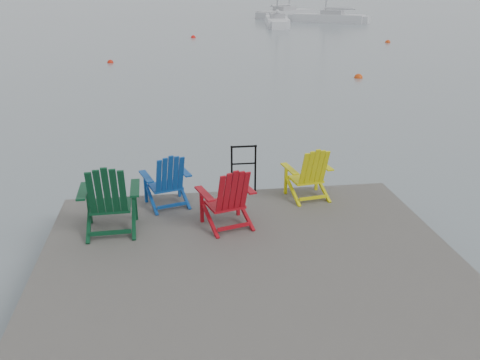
{
  "coord_description": "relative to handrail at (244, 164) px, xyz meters",
  "views": [
    {
      "loc": [
        -1.01,
        -6.24,
        4.18
      ],
      "look_at": [
        0.14,
        2.15,
        0.85
      ],
      "focal_mm": 38.0,
      "sensor_mm": 36.0,
      "label": 1
    }
  ],
  "objects": [
    {
      "name": "chair_blue",
      "position": [
        -1.4,
        -0.47,
        -0.05
      ],
      "size": [
        0.92,
        0.88,
        0.99
      ],
      "rotation": [
        0.0,
        0.0,
        0.29
      ],
      "color": "navy",
      "rests_on": "dock"
    },
    {
      "name": "chair_yellow",
      "position": [
        1.11,
        -0.48,
        -0.04
      ],
      "size": [
        0.87,
        0.82,
        0.99
      ],
      "rotation": [
        0.0,
        0.0,
        0.16
      ],
      "color": "#D2CC0B",
      "rests_on": "dock"
    },
    {
      "name": "buoy_c",
      "position": [
        14.49,
        27.36,
        -1.04
      ],
      "size": [
        0.39,
        0.39,
        0.39
      ],
      "primitive_type": "sphere",
      "color": "red",
      "rests_on": "ground"
    },
    {
      "name": "dock",
      "position": [
        -0.25,
        -2.45,
        -0.69
      ],
      "size": [
        6.0,
        5.0,
        1.4
      ],
      "color": "#302D2B",
      "rests_on": "ground"
    },
    {
      "name": "chair_green",
      "position": [
        -2.28,
        -1.35,
        0.04
      ],
      "size": [
        0.95,
        0.88,
        1.16
      ],
      "rotation": [
        0.0,
        0.0,
        0.04
      ],
      "color": "#0A371E",
      "rests_on": "dock"
    },
    {
      "name": "buoy_d",
      "position": [
        0.69,
        32.66,
        -1.04
      ],
      "size": [
        0.39,
        0.39,
        0.39
      ],
      "primitive_type": "sphere",
      "color": "red",
      "rests_on": "ground"
    },
    {
      "name": "buoy_b",
      "position": [
        -4.47,
        20.14,
        -1.04
      ],
      "size": [
        0.34,
        0.34,
        0.34
      ],
      "primitive_type": "sphere",
      "color": "red",
      "rests_on": "ground"
    },
    {
      "name": "sailboat_far",
      "position": [
        16.1,
        47.05,
        -0.69
      ],
      "size": [
        7.49,
        5.79,
        10.63
      ],
      "rotation": [
        0.0,
        0.0,
        1.0
      ],
      "color": "silver",
      "rests_on": "ground"
    },
    {
      "name": "sailboat_near",
      "position": [
        9.48,
        42.76,
        -0.69
      ],
      "size": [
        3.15,
        7.97,
        10.8
      ],
      "rotation": [
        0.0,
        0.0,
        -0.15
      ],
      "color": "silver",
      "rests_on": "ground"
    },
    {
      "name": "chair_red",
      "position": [
        -0.45,
        -1.42,
        -0.02
      ],
      "size": [
        0.96,
        0.91,
        1.03
      ],
      "rotation": [
        0.0,
        0.0,
        0.28
      ],
      "color": "#9D0B15",
      "rests_on": "dock"
    },
    {
      "name": "buoy_a",
      "position": [
        7.34,
        13.84,
        -1.04
      ],
      "size": [
        0.39,
        0.39,
        0.39
      ],
      "primitive_type": "sphere",
      "color": "#D13F0C",
      "rests_on": "ground"
    },
    {
      "name": "ground",
      "position": [
        -0.25,
        -2.45,
        -1.04
      ],
      "size": [
        400.0,
        400.0,
        0.0
      ],
      "primitive_type": "plane",
      "color": "slate",
      "rests_on": "ground"
    },
    {
      "name": "handrail",
      "position": [
        0.0,
        0.0,
        0.0
      ],
      "size": [
        0.48,
        0.04,
        0.9
      ],
      "color": "black",
      "rests_on": "dock"
    },
    {
      "name": "sailboat_mid",
      "position": [
        13.38,
        55.84,
        -0.69
      ],
      "size": [
        8.34,
        7.74,
        12.4
      ],
      "rotation": [
        0.0,
        0.0,
        -0.85
      ],
      "color": "#BDBCC1",
      "rests_on": "ground"
    }
  ]
}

